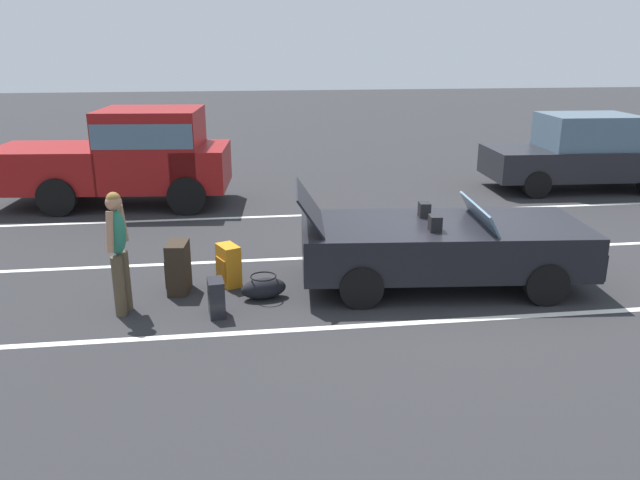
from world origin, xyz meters
TOP-DOWN VIEW (x-y plane):
  - ground_plane at (0.00, 0.00)m, footprint 80.00×80.00m
  - lot_line_near at (0.00, -1.29)m, footprint 18.00×0.12m
  - lot_line_mid at (0.00, 1.41)m, footprint 18.00×0.12m
  - lot_line_far at (0.00, 4.11)m, footprint 18.00×0.12m
  - convertible_car at (0.20, -0.02)m, footprint 4.36×2.13m
  - suitcase_large_black at (-3.84, 0.21)m, footprint 0.34×0.51m
  - suitcase_medium_bright at (-3.13, 0.37)m, footprint 0.39×0.46m
  - suitcase_small_carryon at (-3.28, -0.71)m, footprint 0.24×0.36m
  - duffel_bag at (-2.64, -0.21)m, footprint 0.68×0.43m
  - traveler_person at (-4.51, -0.44)m, footprint 0.28×0.61m
  - parked_sedan_near at (5.39, 5.67)m, footprint 4.59×2.05m
  - parked_pickup_truck_far at (-5.22, 5.57)m, footprint 5.15×2.40m

SIDE VIEW (x-z plane):
  - ground_plane at x=0.00m, z-range 0.00..0.00m
  - lot_line_near at x=0.00m, z-range 0.00..0.00m
  - lot_line_mid at x=0.00m, z-range 0.00..0.00m
  - lot_line_far at x=0.00m, z-range 0.00..0.00m
  - duffel_bag at x=-2.64m, z-range -0.01..0.33m
  - suitcase_small_carryon at x=-3.28m, z-range 0.00..0.50m
  - suitcase_medium_bright at x=-3.13m, z-range 0.00..0.62m
  - suitcase_large_black at x=-3.84m, z-range 0.00..0.74m
  - convertible_car at x=0.20m, z-range -0.15..1.34m
  - parked_sedan_near at x=5.39m, z-range -0.02..1.80m
  - traveler_person at x=-4.51m, z-range 0.10..1.76m
  - parked_pickup_truck_far at x=-5.22m, z-range 0.06..2.16m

